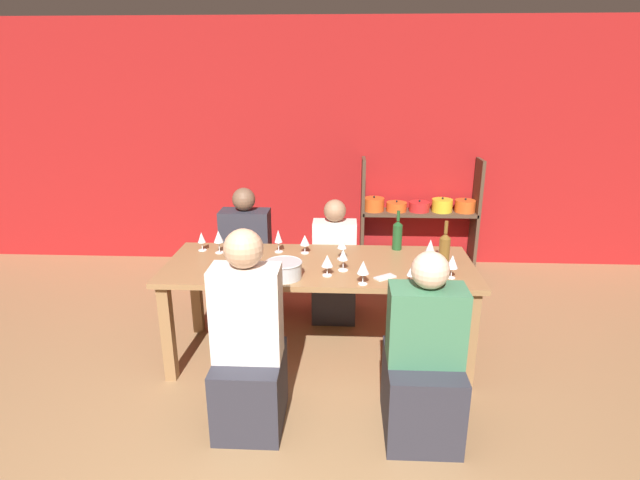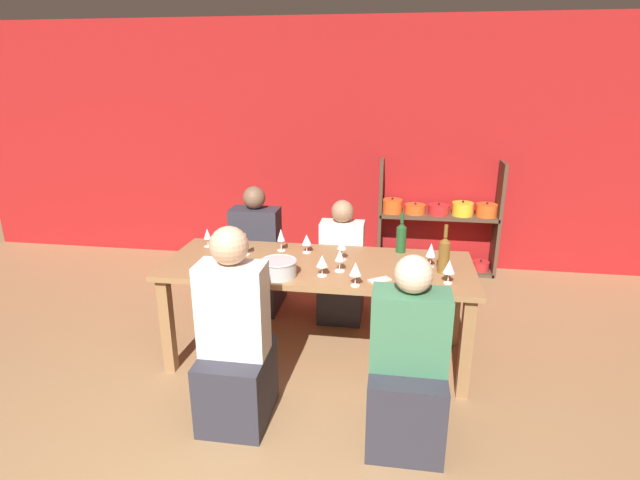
% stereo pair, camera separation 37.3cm
% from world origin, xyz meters
% --- Properties ---
extents(wall_back_red, '(8.80, 0.06, 2.70)m').
position_xyz_m(wall_back_red, '(0.00, 3.83, 1.35)').
color(wall_back_red, '#A31919').
rests_on(wall_back_red, ground_plane).
extents(shelf_unit, '(1.29, 0.30, 1.25)m').
position_xyz_m(shelf_unit, '(1.16, 3.63, 0.46)').
color(shelf_unit, '#4C3828').
rests_on(shelf_unit, ground_plane).
extents(dining_table, '(2.27, 0.87, 0.78)m').
position_xyz_m(dining_table, '(0.16, 1.64, 0.68)').
color(dining_table, olive).
rests_on(dining_table, ground_plane).
extents(mixing_bowl, '(0.26, 0.26, 0.12)m').
position_xyz_m(mixing_bowl, '(-0.07, 1.36, 0.84)').
color(mixing_bowl, '#B7BABC').
rests_on(mixing_bowl, dining_table).
extents(wine_bottle_green, '(0.08, 0.08, 0.35)m').
position_xyz_m(wine_bottle_green, '(1.06, 1.60, 0.91)').
color(wine_bottle_green, brown).
rests_on(wine_bottle_green, dining_table).
extents(wine_bottle_dark, '(0.08, 0.08, 0.32)m').
position_xyz_m(wine_bottle_dark, '(0.76, 1.99, 0.90)').
color(wine_bottle_dark, '#1E4C23').
rests_on(wine_bottle_dark, dining_table).
extents(wine_glass_red_a, '(0.07, 0.07, 0.15)m').
position_xyz_m(wine_glass_red_a, '(-0.78, 1.88, 0.88)').
color(wine_glass_red_a, white).
rests_on(wine_glass_red_a, dining_table).
extents(wine_glass_empty_a, '(0.06, 0.06, 0.14)m').
position_xyz_m(wine_glass_empty_a, '(0.79, 1.26, 0.88)').
color(wine_glass_empty_a, white).
rests_on(wine_glass_empty_a, dining_table).
extents(wine_glass_empty_b, '(0.07, 0.07, 0.18)m').
position_xyz_m(wine_glass_empty_b, '(-0.42, 1.74, 0.91)').
color(wine_glass_empty_b, white).
rests_on(wine_glass_empty_b, dining_table).
extents(wine_glass_empty_c, '(0.07, 0.07, 0.18)m').
position_xyz_m(wine_glass_empty_c, '(0.98, 1.69, 0.91)').
color(wine_glass_empty_c, white).
rests_on(wine_glass_empty_c, dining_table).
extents(wine_glass_empty_d, '(0.07, 0.07, 0.15)m').
position_xyz_m(wine_glass_empty_d, '(0.04, 1.86, 0.88)').
color(wine_glass_empty_d, white).
rests_on(wine_glass_empty_d, dining_table).
extents(wine_glass_red_b, '(0.07, 0.07, 0.16)m').
position_xyz_m(wine_glass_red_b, '(0.34, 1.51, 0.89)').
color(wine_glass_red_b, white).
rests_on(wine_glass_red_b, dining_table).
extents(wine_glass_red_c, '(0.08, 0.08, 0.16)m').
position_xyz_m(wine_glass_red_c, '(0.47, 1.27, 0.89)').
color(wine_glass_red_c, white).
rests_on(wine_glass_red_c, dining_table).
extents(wine_glass_white_a, '(0.07, 0.07, 0.16)m').
position_xyz_m(wine_glass_white_a, '(0.33, 1.74, 0.90)').
color(wine_glass_white_a, white).
rests_on(wine_glass_white_a, dining_table).
extents(wine_glass_red_d, '(0.08, 0.08, 0.18)m').
position_xyz_m(wine_glass_red_d, '(-0.63, 1.84, 0.91)').
color(wine_glass_red_d, white).
rests_on(wine_glass_red_d, dining_table).
extents(wine_glass_empty_e, '(0.07, 0.07, 0.18)m').
position_xyz_m(wine_glass_empty_e, '(-0.17, 1.88, 0.90)').
color(wine_glass_empty_e, white).
rests_on(wine_glass_empty_e, dining_table).
extents(wine_glass_red_e, '(0.08, 0.08, 0.17)m').
position_xyz_m(wine_glass_red_e, '(1.08, 1.40, 0.89)').
color(wine_glass_red_e, white).
rests_on(wine_glass_red_e, dining_table).
extents(wine_glass_red_f, '(0.08, 0.08, 0.15)m').
position_xyz_m(wine_glass_red_f, '(0.23, 1.41, 0.88)').
color(wine_glass_red_f, white).
rests_on(wine_glass_red_f, dining_table).
extents(cell_phone, '(0.16, 0.14, 0.01)m').
position_xyz_m(cell_phone, '(0.62, 1.38, 0.78)').
color(cell_phone, silver).
rests_on(cell_phone, dining_table).
extents(person_near_a, '(0.44, 0.55, 1.18)m').
position_xyz_m(person_near_a, '(0.82, 0.81, 0.43)').
color(person_near_a, '#2D2D38').
rests_on(person_near_a, ground_plane).
extents(person_far_a, '(0.38, 0.48, 1.09)m').
position_xyz_m(person_far_a, '(0.26, 2.37, 0.40)').
color(person_far_a, '#2D2D38').
rests_on(person_far_a, ground_plane).
extents(person_near_b, '(0.41, 0.51, 1.28)m').
position_xyz_m(person_near_b, '(-0.23, 0.83, 0.48)').
color(person_near_b, '#2D2D38').
rests_on(person_near_b, ground_plane).
extents(person_far_b, '(0.44, 0.55, 1.16)m').
position_xyz_m(person_far_b, '(-0.55, 2.46, 0.42)').
color(person_far_b, '#2D2D38').
rests_on(person_far_b, ground_plane).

